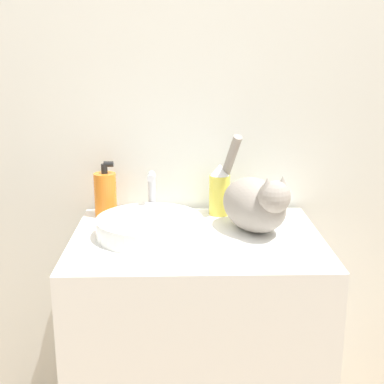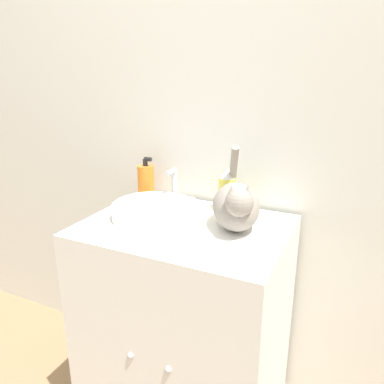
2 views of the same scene
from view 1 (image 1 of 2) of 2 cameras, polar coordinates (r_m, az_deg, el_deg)
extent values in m
cube|color=silver|center=(1.76, 0.20, 11.18)|extent=(6.00, 0.05, 2.50)
cube|color=white|center=(1.74, 0.49, -18.04)|extent=(0.72, 0.54, 0.85)
cylinder|color=white|center=(1.54, -4.54, -3.71)|extent=(0.31, 0.31, 0.05)
cylinder|color=silver|center=(1.69, -4.28, -0.42)|extent=(0.02, 0.02, 0.14)
cylinder|color=silver|center=(1.64, -4.38, 1.67)|extent=(0.02, 0.06, 0.02)
cylinder|color=white|center=(1.71, -6.76, -2.16)|extent=(0.03, 0.03, 0.03)
cylinder|color=white|center=(1.71, -1.72, -2.13)|extent=(0.03, 0.03, 0.03)
ellipsoid|color=gray|center=(1.58, 6.64, -1.35)|extent=(0.24, 0.29, 0.16)
sphere|color=gray|center=(1.48, 8.77, -0.51)|extent=(0.12, 0.12, 0.09)
cone|color=gray|center=(1.46, 8.00, 0.75)|extent=(0.05, 0.05, 0.04)
cone|color=gray|center=(1.49, 9.63, 0.96)|extent=(0.05, 0.05, 0.04)
cylinder|color=gray|center=(1.69, 3.96, 3.06)|extent=(0.08, 0.13, 0.20)
cylinder|color=orange|center=(1.73, -9.21, -0.29)|extent=(0.07, 0.07, 0.14)
cylinder|color=black|center=(1.70, -9.34, 2.47)|extent=(0.02, 0.02, 0.03)
cylinder|color=black|center=(1.70, -8.89, 2.97)|extent=(0.03, 0.02, 0.02)
cylinder|color=#EADB4C|center=(1.72, 2.95, -0.30)|extent=(0.07, 0.07, 0.13)
cone|color=white|center=(1.70, 2.99, 2.38)|extent=(0.06, 0.06, 0.04)
camera|label=2|loc=(0.69, 59.52, 6.79)|focal=35.00mm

